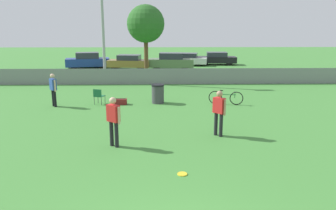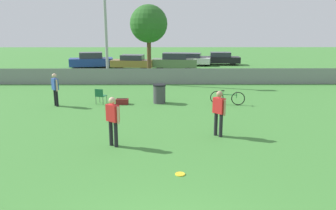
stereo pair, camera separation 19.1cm
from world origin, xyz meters
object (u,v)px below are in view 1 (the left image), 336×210
(bicycle_sideline, at_px, (226,98))
(trash_bin, at_px, (158,94))
(spectator_in_blue, at_px, (53,88))
(parked_car_olive, at_px, (171,61))
(player_defender_red, at_px, (219,110))
(folding_chair_sideline, at_px, (99,95))
(parked_car_dark, at_px, (217,58))
(parked_car_white, at_px, (187,59))
(gear_bag_sideline, at_px, (121,102))
(tree_near_pole, at_px, (146,24))
(parked_car_tan, at_px, (129,62))
(player_thrower_red, at_px, (113,118))
(parked_car_blue, at_px, (88,61))
(light_pole, at_px, (102,3))
(frisbee_disc, at_px, (182,174))

(bicycle_sideline, xyz_separation_m, trash_bin, (-3.49, 0.40, 0.14))
(spectator_in_blue, height_order, parked_car_olive, spectator_in_blue)
(player_defender_red, distance_m, folding_chair_sideline, 7.35)
(folding_chair_sideline, distance_m, parked_car_dark, 20.02)
(parked_car_white, relative_size, parked_car_dark, 1.07)
(player_defender_red, bearing_deg, parked_car_olive, 141.84)
(gear_bag_sideline, xyz_separation_m, parked_car_olive, (3.08, 14.39, 0.59))
(tree_near_pole, relative_size, parked_car_tan, 1.35)
(player_thrower_red, distance_m, trash_bin, 6.53)
(player_defender_red, bearing_deg, trash_bin, 161.41)
(bicycle_sideline, xyz_separation_m, parked_car_white, (-0.66, 17.41, 0.28))
(spectator_in_blue, xyz_separation_m, parked_car_blue, (-1.70, 15.74, -0.25))
(light_pole, distance_m, tree_near_pole, 3.98)
(player_thrower_red, xyz_separation_m, parked_car_white, (4.24, 23.36, -0.35))
(light_pole, relative_size, folding_chair_sideline, 11.55)
(tree_near_pole, relative_size, trash_bin, 5.64)
(frisbee_disc, relative_size, folding_chair_sideline, 0.34)
(frisbee_disc, bearing_deg, gear_bag_sideline, 107.63)
(parked_car_white, bearing_deg, folding_chair_sideline, -97.68)
(player_defender_red, relative_size, folding_chair_sideline, 2.08)
(player_thrower_red, relative_size, player_defender_red, 1.00)
(player_thrower_red, bearing_deg, folding_chair_sideline, 142.99)
(frisbee_disc, bearing_deg, player_defender_red, 64.51)
(parked_car_blue, xyz_separation_m, parked_car_olive, (8.04, -0.97, 0.02))
(parked_car_olive, bearing_deg, bicycle_sideline, -75.57)
(spectator_in_blue, relative_size, frisbee_disc, 6.05)
(player_thrower_red, distance_m, parked_car_blue, 22.13)
(player_defender_red, xyz_separation_m, gear_bag_sideline, (-4.15, 5.07, -0.84))
(player_defender_red, height_order, bicycle_sideline, player_defender_red)
(parked_car_blue, distance_m, parked_car_tan, 4.20)
(parked_car_dark, bearing_deg, spectator_in_blue, -116.95)
(light_pole, xyz_separation_m, spectator_in_blue, (-1.31, -7.45, -4.49))
(folding_chair_sideline, height_order, gear_bag_sideline, folding_chair_sideline)
(bicycle_sideline, bearing_deg, tree_near_pole, 128.43)
(trash_bin, relative_size, parked_car_white, 0.22)
(parked_car_blue, xyz_separation_m, parked_car_white, (9.70, 1.92, -0.08))
(trash_bin, xyz_separation_m, parked_car_tan, (-2.78, 14.13, 0.17))
(light_pole, bearing_deg, parked_car_white, 56.78)
(bicycle_sideline, bearing_deg, folding_chair_sideline, -167.86)
(player_thrower_red, bearing_deg, gear_bag_sideline, 132.91)
(parked_car_blue, bearing_deg, player_defender_red, -77.71)
(player_defender_red, bearing_deg, gear_bag_sideline, 178.00)
(gear_bag_sideline, distance_m, parked_car_blue, 16.15)
(spectator_in_blue, distance_m, parked_car_olive, 16.07)
(parked_car_white, bearing_deg, light_pole, -112.16)
(player_defender_red, height_order, spectator_in_blue, player_defender_red)
(spectator_in_blue, xyz_separation_m, parked_car_white, (8.00, 17.66, -0.33))
(parked_car_white, bearing_deg, parked_car_dark, 21.65)
(parked_car_olive, bearing_deg, light_pole, -119.13)
(parked_car_blue, bearing_deg, parked_car_tan, -24.95)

